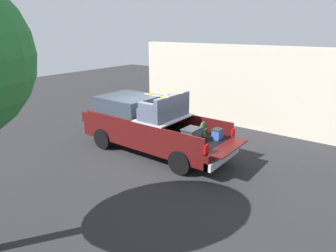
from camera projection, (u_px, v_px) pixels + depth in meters
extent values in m
plane|color=#262628|center=(155.00, 151.00, 11.03)|extent=(40.00, 40.00, 0.00)
cube|color=#470F0F|center=(155.00, 136.00, 10.84)|extent=(5.50, 1.92, 0.48)
cube|color=black|center=(182.00, 136.00, 10.08)|extent=(2.80, 1.80, 0.04)
cube|color=#470F0F|center=(166.00, 137.00, 9.30)|extent=(2.80, 0.06, 0.50)
cube|color=#470F0F|center=(197.00, 123.00, 10.71)|extent=(2.80, 0.06, 0.50)
cube|color=#470F0F|center=(151.00, 122.00, 10.78)|extent=(0.06, 1.80, 0.50)
cube|color=#470F0F|center=(228.00, 147.00, 9.12)|extent=(0.55, 1.80, 0.04)
cube|color=#B2B2B7|center=(164.00, 118.00, 10.36)|extent=(1.25, 1.92, 0.04)
cube|color=#470F0F|center=(127.00, 117.00, 11.46)|extent=(2.30, 1.92, 0.50)
cube|color=#2D3842|center=(129.00, 103.00, 11.24)|extent=(1.94, 1.76, 0.56)
cube|color=#470F0F|center=(103.00, 112.00, 12.25)|extent=(0.40, 1.82, 0.38)
cube|color=#B2B2B7|center=(223.00, 157.00, 9.33)|extent=(0.24, 1.92, 0.24)
cube|color=red|center=(206.00, 149.00, 8.55)|extent=(0.06, 0.20, 0.28)
cube|color=red|center=(233.00, 133.00, 9.89)|extent=(0.06, 0.20, 0.28)
cylinder|color=black|center=(104.00, 138.00, 11.24)|extent=(0.78, 0.30, 0.78)
cylinder|color=black|center=(136.00, 127.00, 12.58)|extent=(0.78, 0.30, 0.78)
cylinder|color=black|center=(181.00, 162.00, 9.24)|extent=(0.78, 0.30, 0.78)
cylinder|color=black|center=(209.00, 145.00, 10.58)|extent=(0.78, 0.30, 0.78)
cube|color=#474C56|center=(191.00, 136.00, 9.37)|extent=(0.40, 0.55, 0.42)
cube|color=#31353C|center=(191.00, 129.00, 9.30)|extent=(0.44, 0.59, 0.05)
ellipsoid|color=#384728|center=(201.00, 133.00, 9.62)|extent=(0.20, 0.31, 0.46)
ellipsoid|color=#384728|center=(204.00, 135.00, 9.58)|extent=(0.09, 0.22, 0.20)
ellipsoid|color=#384728|center=(203.00, 128.00, 10.04)|extent=(0.20, 0.36, 0.47)
ellipsoid|color=#384728|center=(206.00, 131.00, 10.00)|extent=(0.09, 0.25, 0.21)
cube|color=#3359B2|center=(217.00, 134.00, 9.70)|extent=(0.26, 0.34, 0.30)
cube|color=#262628|center=(218.00, 129.00, 9.65)|extent=(0.28, 0.36, 0.04)
cube|color=#4C5166|center=(164.00, 111.00, 10.29)|extent=(0.89, 1.81, 0.42)
cube|color=#4C5166|center=(173.00, 101.00, 9.96)|extent=(0.16, 1.81, 0.40)
cube|color=#4C5166|center=(147.00, 107.00, 9.61)|extent=(0.65, 0.20, 0.22)
cube|color=#4C5166|center=(176.00, 98.00, 10.83)|extent=(0.65, 0.20, 0.22)
cube|color=yellow|center=(156.00, 96.00, 9.79)|extent=(0.99, 0.03, 0.02)
cube|color=yellow|center=(171.00, 91.00, 10.41)|extent=(0.99, 0.03, 0.02)
cube|color=beige|center=(233.00, 86.00, 13.66)|extent=(9.64, 0.36, 3.63)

